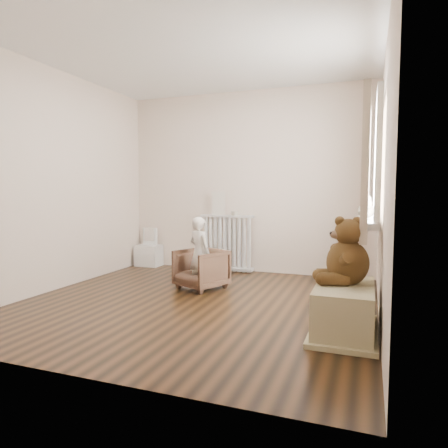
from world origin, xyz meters
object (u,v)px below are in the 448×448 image
(armchair, at_px, (201,269))
(child, at_px, (199,253))
(toy_vanity, at_px, (149,248))
(toy_bench, at_px, (344,309))
(radiator, at_px, (227,245))
(plush_cat, at_px, (366,209))
(teddy_bear, at_px, (348,252))

(armchair, xyz_separation_m, child, (0.00, -0.05, 0.21))
(toy_vanity, distance_m, child, 1.78)
(toy_vanity, distance_m, toy_bench, 3.69)
(radiator, distance_m, plush_cat, 2.42)
(child, bearing_deg, toy_vanity, -14.90)
(toy_bench, relative_size, plush_cat, 3.41)
(radiator, bearing_deg, armchair, -86.54)
(radiator, bearing_deg, toy_vanity, -178.67)
(radiator, xyz_separation_m, teddy_bear, (1.79, -2.02, 0.28))
(teddy_bear, height_order, plush_cat, plush_cat)
(toy_bench, bearing_deg, toy_vanity, 146.23)
(toy_bench, bearing_deg, child, 151.54)
(armchair, distance_m, child, 0.21)
(armchair, relative_size, plush_cat, 2.08)
(toy_vanity, height_order, plush_cat, plush_cat)
(radiator, relative_size, toy_bench, 0.96)
(radiator, bearing_deg, toy_bench, -49.59)
(armchair, relative_size, toy_bench, 0.61)
(radiator, relative_size, armchair, 1.57)
(toy_vanity, height_order, toy_bench, toy_vanity)
(teddy_bear, bearing_deg, toy_bench, -118.26)
(toy_vanity, bearing_deg, child, -39.60)
(radiator, xyz_separation_m, plush_cat, (1.91, -1.34, 0.61))
(armchair, distance_m, plush_cat, 2.01)
(radiator, xyz_separation_m, toy_vanity, (-1.30, -0.03, -0.11))
(toy_vanity, xyz_separation_m, armchair, (1.36, -1.08, -0.04))
(toy_vanity, bearing_deg, plush_cat, -22.26)
(radiator, height_order, toy_vanity, radiator)
(toy_bench, xyz_separation_m, teddy_bear, (0.01, 0.06, 0.47))
(toy_vanity, bearing_deg, armchair, -38.33)
(armchair, height_order, plush_cat, plush_cat)
(radiator, relative_size, child, 0.97)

